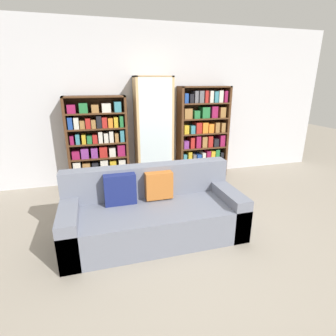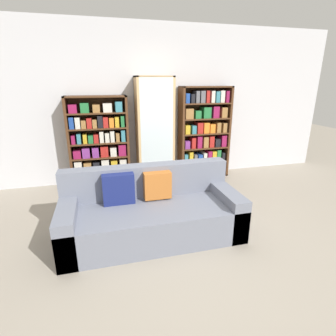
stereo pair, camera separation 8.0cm
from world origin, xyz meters
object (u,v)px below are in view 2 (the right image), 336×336
(display_cabinet, at_px, (155,131))
(wine_bottle, at_px, (205,181))
(bookshelf_right, at_px, (204,134))
(bookshelf_left, at_px, (99,144))
(couch, at_px, (151,213))

(display_cabinet, relative_size, wine_bottle, 4.53)
(display_cabinet, distance_m, bookshelf_right, 0.95)
(bookshelf_left, distance_m, bookshelf_right, 1.91)
(bookshelf_left, distance_m, display_cabinet, 0.98)
(bookshelf_right, relative_size, wine_bottle, 4.12)
(display_cabinet, xyz_separation_m, wine_bottle, (0.70, -0.70, -0.76))
(bookshelf_left, height_order, wine_bottle, bookshelf_left)
(bookshelf_left, bearing_deg, bookshelf_right, 0.01)
(bookshelf_right, bearing_deg, bookshelf_left, -179.99)
(couch, height_order, display_cabinet, display_cabinet)
(bookshelf_left, height_order, display_cabinet, display_cabinet)
(display_cabinet, bearing_deg, bookshelf_right, 1.00)
(display_cabinet, bearing_deg, bookshelf_left, 179.03)
(couch, distance_m, display_cabinet, 1.94)
(couch, relative_size, bookshelf_right, 1.22)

